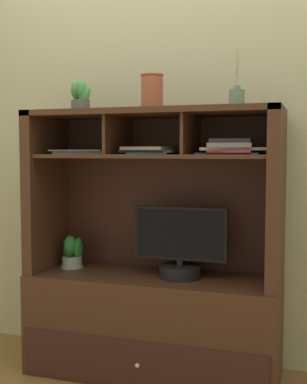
{
  "coord_description": "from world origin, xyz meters",
  "views": [
    {
      "loc": [
        0.83,
        -2.57,
        1.19
      ],
      "look_at": [
        0.0,
        0.0,
        0.98
      ],
      "focal_mm": 48.12,
      "sensor_mm": 36.0,
      "label": 1
    }
  ],
  "objects_px": {
    "potted_succulent": "(80,95)",
    "diffuser_bottle": "(237,98)",
    "potted_orchid": "(73,253)",
    "magazine_stack_left": "(231,147)",
    "media_console": "(154,291)",
    "tv_monitor": "(180,249)",
    "magazine_stack_centre": "(84,152)",
    "magazine_stack_right": "(153,151)",
    "ceramic_vase": "(152,91)"
  },
  "relations": [
    {
      "from": "potted_succulent",
      "to": "diffuser_bottle",
      "type": "bearing_deg",
      "value": -1.26
    },
    {
      "from": "potted_orchid",
      "to": "diffuser_bottle",
      "type": "bearing_deg",
      "value": -1.26
    },
    {
      "from": "potted_succulent",
      "to": "magazine_stack_left",
      "type": "bearing_deg",
      "value": -4.28
    },
    {
      "from": "potted_orchid",
      "to": "media_console",
      "type": "bearing_deg",
      "value": -2.26
    },
    {
      "from": "tv_monitor",
      "to": "magazine_stack_centre",
      "type": "distance_m",
      "value": 0.75
    },
    {
      "from": "potted_orchid",
      "to": "magazine_stack_left",
      "type": "bearing_deg",
      "value": -4.08
    },
    {
      "from": "media_console",
      "to": "magazine_stack_left",
      "type": "height_order",
      "value": "media_console"
    },
    {
      "from": "magazine_stack_right",
      "to": "diffuser_bottle",
      "type": "distance_m",
      "value": 0.5
    },
    {
      "from": "media_console",
      "to": "tv_monitor",
      "type": "bearing_deg",
      "value": -6.57
    },
    {
      "from": "potted_orchid",
      "to": "magazine_stack_centre",
      "type": "height_order",
      "value": "magazine_stack_centre"
    },
    {
      "from": "media_console",
      "to": "potted_orchid",
      "type": "bearing_deg",
      "value": 177.74
    },
    {
      "from": "diffuser_bottle",
      "to": "potted_succulent",
      "type": "relative_size",
      "value": 1.65
    },
    {
      "from": "tv_monitor",
      "to": "magazine_stack_centre",
      "type": "xyz_separation_m",
      "value": [
        -0.55,
        0.02,
        0.5
      ]
    },
    {
      "from": "magazine_stack_right",
      "to": "diffuser_bottle",
      "type": "bearing_deg",
      "value": 1.58
    },
    {
      "from": "magazine_stack_centre",
      "to": "diffuser_bottle",
      "type": "bearing_deg",
      "value": -0.05
    },
    {
      "from": "magazine_stack_left",
      "to": "magazine_stack_centre",
      "type": "xyz_separation_m",
      "value": [
        -0.82,
        0.05,
        -0.02
      ]
    },
    {
      "from": "media_console",
      "to": "magazine_stack_left",
      "type": "distance_m",
      "value": 0.87
    },
    {
      "from": "potted_orchid",
      "to": "magazine_stack_left",
      "type": "distance_m",
      "value": 1.09
    },
    {
      "from": "magazine_stack_right",
      "to": "magazine_stack_left",
      "type": "bearing_deg",
      "value": -4.46
    },
    {
      "from": "magazine_stack_right",
      "to": "diffuser_bottle",
      "type": "relative_size",
      "value": 1.12
    },
    {
      "from": "tv_monitor",
      "to": "magazine_stack_left",
      "type": "xyz_separation_m",
      "value": [
        0.27,
        -0.03,
        0.53
      ]
    },
    {
      "from": "potted_succulent",
      "to": "potted_orchid",
      "type": "bearing_deg",
      "value": 178.82
    },
    {
      "from": "tv_monitor",
      "to": "media_console",
      "type": "bearing_deg",
      "value": 173.43
    },
    {
      "from": "diffuser_bottle",
      "to": "potted_orchid",
      "type": "bearing_deg",
      "value": 178.74
    },
    {
      "from": "media_console",
      "to": "ceramic_vase",
      "type": "xyz_separation_m",
      "value": [
        0.0,
        -0.03,
        1.06
      ]
    },
    {
      "from": "ceramic_vase",
      "to": "potted_orchid",
      "type": "bearing_deg",
      "value": 173.97
    },
    {
      "from": "potted_orchid",
      "to": "ceramic_vase",
      "type": "bearing_deg",
      "value": -6.03
    },
    {
      "from": "media_console",
      "to": "ceramic_vase",
      "type": "relative_size",
      "value": 7.63
    },
    {
      "from": "tv_monitor",
      "to": "potted_orchid",
      "type": "relative_size",
      "value": 2.65
    },
    {
      "from": "potted_orchid",
      "to": "potted_succulent",
      "type": "height_order",
      "value": "potted_succulent"
    },
    {
      "from": "magazine_stack_centre",
      "to": "potted_succulent",
      "type": "height_order",
      "value": "potted_succulent"
    },
    {
      "from": "tv_monitor",
      "to": "magazine_stack_left",
      "type": "distance_m",
      "value": 0.59
    },
    {
      "from": "magazine_stack_left",
      "to": "magazine_stack_centre",
      "type": "distance_m",
      "value": 0.82
    },
    {
      "from": "diffuser_bottle",
      "to": "potted_succulent",
      "type": "bearing_deg",
      "value": 178.74
    },
    {
      "from": "magazine_stack_centre",
      "to": "ceramic_vase",
      "type": "relative_size",
      "value": 1.76
    },
    {
      "from": "media_console",
      "to": "tv_monitor",
      "type": "xyz_separation_m",
      "value": [
        0.15,
        -0.02,
        0.24
      ]
    },
    {
      "from": "potted_orchid",
      "to": "diffuser_bottle",
      "type": "distance_m",
      "value": 1.25
    },
    {
      "from": "media_console",
      "to": "tv_monitor",
      "type": "distance_m",
      "value": 0.28
    },
    {
      "from": "tv_monitor",
      "to": "diffuser_bottle",
      "type": "distance_m",
      "value": 0.82
    },
    {
      "from": "magazine_stack_right",
      "to": "ceramic_vase",
      "type": "distance_m",
      "value": 0.3
    },
    {
      "from": "magazine_stack_left",
      "to": "media_console",
      "type": "bearing_deg",
      "value": 173.79
    },
    {
      "from": "potted_orchid",
      "to": "potted_succulent",
      "type": "distance_m",
      "value": 0.89
    },
    {
      "from": "tv_monitor",
      "to": "ceramic_vase",
      "type": "xyz_separation_m",
      "value": [
        -0.15,
        -0.02,
        0.81
      ]
    },
    {
      "from": "media_console",
      "to": "ceramic_vase",
      "type": "distance_m",
      "value": 1.06
    },
    {
      "from": "media_console",
      "to": "magazine_stack_right",
      "type": "distance_m",
      "value": 0.75
    },
    {
      "from": "potted_orchid",
      "to": "diffuser_bottle",
      "type": "relative_size",
      "value": 0.65
    },
    {
      "from": "potted_orchid",
      "to": "ceramic_vase",
      "type": "distance_m",
      "value": 1.01
    },
    {
      "from": "diffuser_bottle",
      "to": "ceramic_vase",
      "type": "distance_m",
      "value": 0.44
    },
    {
      "from": "magazine_stack_centre",
      "to": "ceramic_vase",
      "type": "bearing_deg",
      "value": -4.61
    },
    {
      "from": "media_console",
      "to": "magazine_stack_centre",
      "type": "distance_m",
      "value": 0.85
    }
  ]
}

